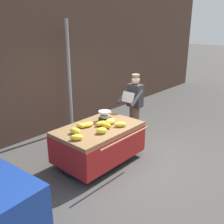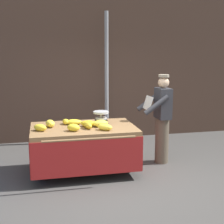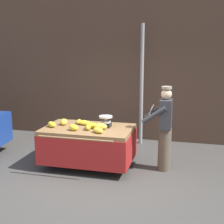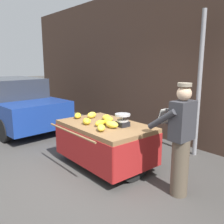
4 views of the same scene
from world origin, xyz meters
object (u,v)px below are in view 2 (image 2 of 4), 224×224
object	(u,v)px
banana_bunch_5	(40,128)
banana_bunch_6	(88,123)
banana_bunch_0	(100,123)
banana_bunch_3	(105,127)
weighing_scale	(101,118)
banana_bunch_7	(88,125)
banana_bunch_8	(66,122)
banana_bunch_1	(74,122)
banana_cart	(84,138)
street_pole	(107,79)
banana_bunch_2	(73,128)
banana_bunch_4	(50,123)
vendor_person	(162,119)

from	to	relation	value
banana_bunch_5	banana_bunch_6	world-z (taller)	banana_bunch_5
banana_bunch_0	banana_bunch_3	world-z (taller)	banana_bunch_0
banana_bunch_0	weighing_scale	bearing A→B (deg)	76.48
banana_bunch_3	banana_bunch_7	size ratio (longest dim) A/B	1.06
banana_bunch_8	banana_bunch_3	bearing A→B (deg)	-44.16
banana_bunch_1	banana_bunch_8	xyz separation A→B (m)	(-0.14, 0.06, -0.00)
banana_bunch_6	banana_bunch_8	xyz separation A→B (m)	(-0.37, 0.25, -0.01)
banana_cart	banana_bunch_8	bearing A→B (deg)	138.92
banana_bunch_8	banana_bunch_6	bearing A→B (deg)	-34.10
street_pole	banana_bunch_8	bearing A→B (deg)	-123.77
banana_bunch_1	banana_bunch_2	world-z (taller)	banana_bunch_2
banana_bunch_4	banana_cart	bearing A→B (deg)	-9.03
banana_bunch_4	vendor_person	size ratio (longest dim) A/B	0.14
vendor_person	banana_bunch_2	bearing A→B (deg)	-164.19
banana_bunch_4	banana_bunch_2	bearing A→B (deg)	-45.61
banana_cart	weighing_scale	distance (m)	0.50
banana_cart	banana_bunch_7	distance (m)	0.32
banana_bunch_7	banana_bunch_2	bearing A→B (deg)	-154.73
banana_bunch_4	banana_bunch_5	world-z (taller)	banana_bunch_4
banana_cart	banana_bunch_4	xyz separation A→B (m)	(-0.57, 0.09, 0.28)
weighing_scale	banana_bunch_0	distance (m)	0.22
banana_bunch_1	banana_bunch_3	distance (m)	0.70
banana_bunch_1	banana_bunch_4	xyz separation A→B (m)	(-0.42, -0.10, 0.02)
banana_bunch_0	street_pole	bearing A→B (deg)	75.31
banana_bunch_6	banana_bunch_7	xyz separation A→B (m)	(-0.03, -0.16, 0.00)
banana_cart	banana_bunch_6	size ratio (longest dim) A/B	6.74
banana_bunch_2	banana_bunch_5	bearing A→B (deg)	165.66
banana_bunch_2	banana_bunch_6	xyz separation A→B (m)	(0.29, 0.28, -0.01)
street_pole	banana_cart	world-z (taller)	street_pole
street_pole	banana_bunch_6	xyz separation A→B (m)	(-0.71, -1.87, -0.61)
street_pole	banana_bunch_2	xyz separation A→B (m)	(-1.00, -2.15, -0.61)
banana_bunch_4	banana_bunch_8	size ratio (longest dim) A/B	1.16
banana_bunch_0	banana_bunch_8	xyz separation A→B (m)	(-0.57, 0.32, -0.01)
banana_bunch_1	banana_bunch_4	size ratio (longest dim) A/B	1.19
street_pole	banana_bunch_6	bearing A→B (deg)	-110.77
banana_bunch_0	banana_bunch_5	size ratio (longest dim) A/B	1.09
banana_bunch_5	banana_bunch_7	size ratio (longest dim) A/B	0.99
banana_bunch_4	banana_bunch_5	distance (m)	0.29
banana_bunch_3	banana_bunch_4	size ratio (longest dim) A/B	1.14
banana_bunch_2	banana_bunch_4	distance (m)	0.52
banana_cart	banana_bunch_4	world-z (taller)	banana_bunch_4
weighing_scale	banana_bunch_8	size ratio (longest dim) A/B	1.38
banana_bunch_7	vendor_person	xyz separation A→B (m)	(1.48, 0.37, -0.03)
weighing_scale	banana_bunch_3	world-z (taller)	weighing_scale
banana_bunch_0	banana_bunch_8	bearing A→B (deg)	150.83
banana_bunch_0	banana_bunch_1	distance (m)	0.51
banana_cart	banana_bunch_6	world-z (taller)	banana_bunch_6
vendor_person	banana_bunch_5	bearing A→B (deg)	-171.14
banana_bunch_2	banana_bunch_3	bearing A→B (deg)	-5.96
vendor_person	banana_bunch_7	bearing A→B (deg)	-165.96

